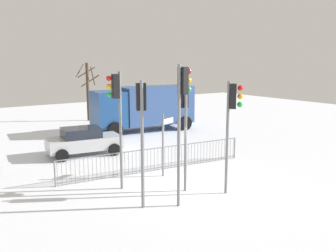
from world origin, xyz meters
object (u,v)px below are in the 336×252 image
at_px(traffic_light_foreground_right, 141,115).
at_px(bare_tree_centre, 88,89).
at_px(traffic_light_mid_right, 116,104).
at_px(traffic_light_rear_left, 182,104).
at_px(direction_sign_post, 164,141).
at_px(traffic_light_mid_left, 232,112).
at_px(traffic_light_rear_right, 184,111).
at_px(delivery_truck, 144,106).
at_px(car_silver_near, 84,141).

distance_m(traffic_light_foreground_right, bare_tree_centre, 18.96).
height_order(traffic_light_mid_right, traffic_light_rear_left, traffic_light_rear_left).
distance_m(traffic_light_mid_right, direction_sign_post, 3.03).
bearing_deg(bare_tree_centre, traffic_light_mid_right, -109.14).
distance_m(traffic_light_mid_left, traffic_light_rear_left, 2.22).
distance_m(traffic_light_mid_right, traffic_light_rear_right, 2.54).
bearing_deg(traffic_light_mid_left, bare_tree_centre, -144.27).
xyz_separation_m(direction_sign_post, delivery_truck, (4.65, 9.30, 0.20)).
height_order(traffic_light_mid_left, car_silver_near, traffic_light_mid_left).
xyz_separation_m(traffic_light_rear_left, direction_sign_post, (1.34, 3.05, -2.02)).
xyz_separation_m(car_silver_near, bare_tree_centre, (4.67, 10.37, 1.79)).
xyz_separation_m(traffic_light_mid_right, car_silver_near, (0.92, 5.73, -2.58)).
bearing_deg(car_silver_near, traffic_light_mid_left, -67.09).
relative_size(traffic_light_mid_right, delivery_truck, 0.63).
bearing_deg(traffic_light_rear_right, bare_tree_centre, 81.16).
bearing_deg(direction_sign_post, car_silver_near, 85.07).
xyz_separation_m(delivery_truck, bare_tree_centre, (-1.47, 6.43, 0.82)).
relative_size(delivery_truck, bare_tree_centre, 1.55).
bearing_deg(traffic_light_mid_left, traffic_light_rear_left, -51.15).
relative_size(traffic_light_foreground_right, delivery_truck, 0.60).
relative_size(traffic_light_rear_left, bare_tree_centre, 1.03).
bearing_deg(direction_sign_post, bare_tree_centre, 58.04).
height_order(delivery_truck, bare_tree_centre, bare_tree_centre).
relative_size(traffic_light_mid_right, traffic_light_rear_left, 0.94).
height_order(traffic_light_rear_left, car_silver_near, traffic_light_rear_left).
relative_size(traffic_light_rear_left, direction_sign_post, 1.78).
distance_m(traffic_light_mid_left, traffic_light_mid_right, 4.31).
bearing_deg(traffic_light_foreground_right, traffic_light_rear_left, -7.73).
distance_m(traffic_light_foreground_right, car_silver_near, 8.14).
bearing_deg(traffic_light_rear_right, direction_sign_post, 81.15).
bearing_deg(traffic_light_rear_right, traffic_light_rear_left, -126.59).
distance_m(traffic_light_mid_left, traffic_light_foreground_right, 3.44).
xyz_separation_m(traffic_light_rear_right, delivery_truck, (5.03, 11.16, -1.36)).
xyz_separation_m(traffic_light_rear_right, direction_sign_post, (0.38, 1.87, -1.55)).
distance_m(traffic_light_mid_left, direction_sign_post, 3.66).
distance_m(traffic_light_mid_left, delivery_truck, 13.14).
relative_size(traffic_light_mid_left, traffic_light_foreground_right, 0.98).
relative_size(car_silver_near, delivery_truck, 0.55).
xyz_separation_m(traffic_light_mid_left, traffic_light_rear_right, (-1.21, 1.33, -0.01)).
distance_m(traffic_light_mid_right, delivery_truck, 12.08).
distance_m(traffic_light_mid_right, traffic_light_rear_left, 2.89).
distance_m(traffic_light_mid_left, bare_tree_centre, 19.08).
bearing_deg(traffic_light_rear_right, traffic_light_mid_left, -45.24).
height_order(traffic_light_mid_left, traffic_light_rear_left, traffic_light_rear_left).
bearing_deg(bare_tree_centre, car_silver_near, -114.25).
xyz_separation_m(traffic_light_rear_left, bare_tree_centre, (4.52, 18.78, -1.00)).
relative_size(traffic_light_rear_right, car_silver_near, 1.06).
distance_m(direction_sign_post, delivery_truck, 10.40).
bearing_deg(traffic_light_foreground_right, traffic_light_mid_left, 8.98).
bearing_deg(car_silver_near, delivery_truck, 40.39).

